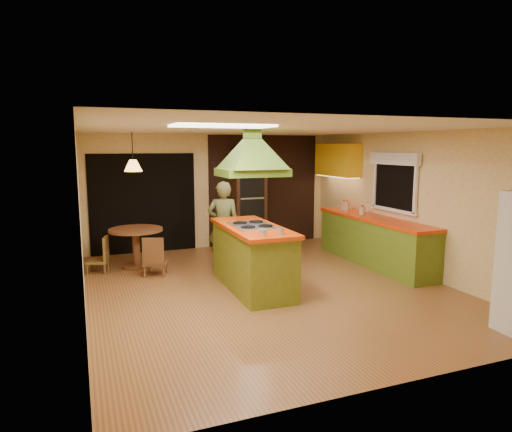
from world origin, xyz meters
name	(u,v)px	position (x,y,z in m)	size (l,w,h in m)	color
ground	(268,287)	(0.00, 0.00, 0.00)	(6.50, 6.50, 0.00)	#965E31
room_walls	(268,210)	(0.00, 0.00, 1.25)	(5.50, 6.50, 6.50)	beige
ceiling_plane	(268,129)	(0.00, 0.00, 2.50)	(6.50, 6.50, 0.00)	silver
brick_panel	(264,190)	(1.25, 3.23, 1.25)	(2.64, 0.03, 2.50)	#381E14
nook_opening	(143,204)	(-1.50, 3.23, 1.05)	(2.20, 0.03, 2.10)	black
right_counter	(374,241)	(2.45, 0.60, 0.46)	(0.62, 3.05, 0.92)	olive
upper_cabinets	(337,160)	(2.57, 2.20, 1.95)	(0.34, 1.40, 0.70)	yellow
window_right	(394,172)	(2.70, 0.40, 1.77)	(0.12, 1.35, 1.06)	black
fluor_panel	(222,126)	(-1.10, -1.20, 2.48)	(1.20, 0.60, 0.03)	white
kitchen_island	(252,257)	(-0.25, 0.03, 0.51)	(0.85, 2.05, 1.03)	olive
range_hood	(252,146)	(-0.25, 0.03, 2.25)	(1.02, 0.74, 0.79)	#4E711C
man	(223,225)	(-0.30, 1.40, 0.81)	(0.59, 0.39, 1.62)	brown
wall_oven	(248,199)	(0.75, 2.95, 1.08)	(0.72, 0.61, 2.16)	#3F2314
dining_table	(136,240)	(-1.81, 2.02, 0.52)	(0.99, 0.99, 0.74)	brown
chair_left	(97,255)	(-2.51, 1.92, 0.33)	(0.36, 0.36, 0.65)	brown
chair_near	(156,256)	(-1.56, 1.37, 0.35)	(0.38, 0.38, 0.70)	brown
pendant_lamp	(133,166)	(-1.81, 2.02, 1.90)	(0.33, 0.33, 0.21)	#FF9E3F
canister_large	(347,206)	(2.40, 1.51, 1.02)	(0.13, 0.13, 0.19)	beige
canister_medium	(344,206)	(2.40, 1.62, 1.01)	(0.13, 0.13, 0.18)	beige
canister_small	(362,211)	(2.40, 0.95, 0.99)	(0.11, 0.11, 0.15)	beige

